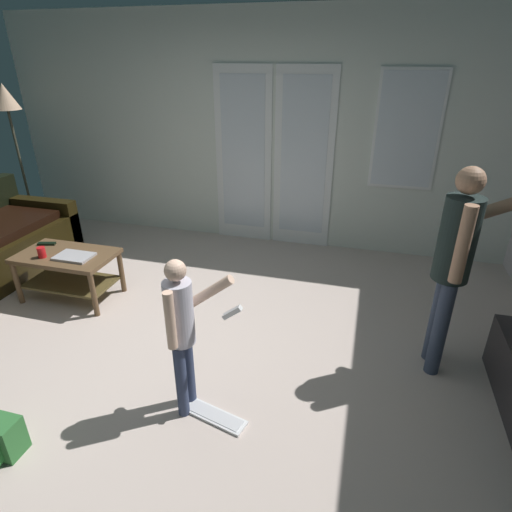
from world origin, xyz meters
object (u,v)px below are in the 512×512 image
Objects in this scene: floor_lamp at (7,107)px; laptop_closed at (74,256)px; loose_keyboard at (215,416)px; person_adult at (456,256)px; coffee_table at (68,266)px; tv_remote_black at (47,244)px; person_child at (182,325)px; cup_near_edge at (42,252)px.

floor_lamp is 5.57× the size of laptop_closed.
floor_lamp is 4.08× the size of loose_keyboard.
loose_keyboard is 1.36× the size of laptop_closed.
person_adult is 3.22m from laptop_closed.
person_adult reaches higher than coffee_table.
person_adult is 3.37× the size of loose_keyboard.
tv_remote_black reaches higher than coffee_table.
person_adult reaches higher than person_child.
person_child is 3.31× the size of laptop_closed.
coffee_table is at bearing -38.71° from tv_remote_black.
coffee_table is 1.97× the size of loose_keyboard.
laptop_closed is 3.35× the size of cup_near_edge.
person_adult is at bearing -16.24° from floor_lamp.
tv_remote_black is (-2.20, 1.21, 0.47)m from loose_keyboard.
floor_lamp is (-4.85, 1.41, 0.68)m from person_adult.
tv_remote_black is at bearing 122.90° from cup_near_edge.
coffee_table reaches higher than loose_keyboard.
tv_remote_black is at bearing 151.18° from loose_keyboard.
cup_near_edge reaches higher than coffee_table.
coffee_table is 2.36m from floor_lamp.
person_adult is at bearing 33.36° from loose_keyboard.
laptop_closed is 0.30m from cup_near_edge.
tv_remote_black is at bearing 149.70° from person_child.
cup_near_edge reaches higher than tv_remote_black.
person_child is at bearing -46.68° from tv_remote_black.
person_child is 0.59× the size of floor_lamp.
coffee_table is 2.68× the size of laptop_closed.
cup_near_edge is 0.59× the size of tv_remote_black.
loose_keyboard is at bearing -30.59° from laptop_closed.
laptop_closed is at bearing -38.58° from floor_lamp.
cup_near_edge is (-0.29, -0.07, 0.04)m from laptop_closed.
cup_near_edge is at bearing -165.71° from laptop_closed.
laptop_closed is 0.48m from tv_remote_black.
coffee_table is 0.58× the size of person_adult.
floor_lamp reaches higher than person_child.
tv_remote_black is (1.21, -1.15, -1.13)m from floor_lamp.
laptop_closed is (1.66, -1.32, -1.13)m from floor_lamp.
coffee_table is at bearing 159.92° from laptop_closed.
person_adult is 9.09× the size of tv_remote_black.
tv_remote_black is (-3.63, 0.27, -0.45)m from person_adult.
tv_remote_black is (-0.16, 0.25, -0.04)m from cup_near_edge.
coffee_table is at bearing 177.66° from person_adult.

